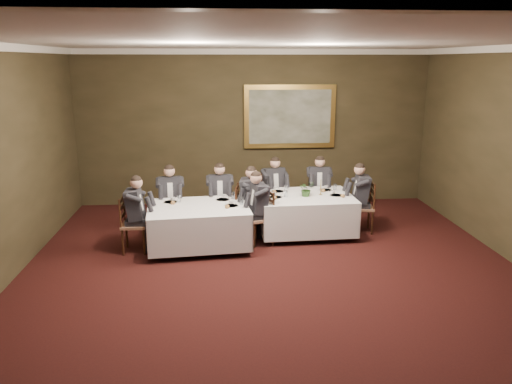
{
  "coord_description": "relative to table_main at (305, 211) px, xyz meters",
  "views": [
    {
      "loc": [
        -0.83,
        -6.37,
        3.25
      ],
      "look_at": [
        -0.22,
        1.56,
        1.15
      ],
      "focal_mm": 35.0,
      "sensor_mm": 36.0,
      "label": 1
    }
  ],
  "objects": [
    {
      "name": "centerpiece",
      "position": [
        0.0,
        -0.05,
        0.47
      ],
      "size": [
        0.35,
        0.33,
        0.31
      ],
      "primitive_type": "imported",
      "rotation": [
        0.0,
        0.0,
        0.43
      ],
      "color": "#2D5926",
      "rests_on": "table_main"
    },
    {
      "name": "diner_sec_endleft",
      "position": [
        -3.13,
        -0.68,
        0.06
      ],
      "size": [
        0.48,
        0.42,
        1.35
      ],
      "rotation": [
        0.0,
        0.0,
        -1.58
      ],
      "color": "black",
      "rests_on": "chair_sec_endleft"
    },
    {
      "name": "place_setting_table_main",
      "position": [
        -0.44,
        0.38,
        0.35
      ],
      "size": [
        0.33,
        0.31,
        0.14
      ],
      "color": "white",
      "rests_on": "table_main"
    },
    {
      "name": "candlestick",
      "position": [
        0.3,
        0.04,
        0.48
      ],
      "size": [
        0.07,
        0.07,
        0.45
      ],
      "color": "gold",
      "rests_on": "table_main"
    },
    {
      "name": "ceiling",
      "position": [
        -0.82,
        -2.69,
        3.05
      ],
      "size": [
        8.0,
        10.0,
        0.1
      ],
      "primitive_type": "cube",
      "color": "silver",
      "rests_on": "back_wall"
    },
    {
      "name": "chair_main_backleft",
      "position": [
        -0.52,
        0.9,
        -0.17
      ],
      "size": [
        0.53,
        0.52,
        1.0
      ],
      "rotation": [
        0.0,
        0.0,
        3.41
      ],
      "color": "#8A6246",
      "rests_on": "ground"
    },
    {
      "name": "chair_main_backright",
      "position": [
        0.45,
        0.94,
        -0.17
      ],
      "size": [
        0.49,
        0.47,
        1.0
      ],
      "rotation": [
        0.0,
        0.0,
        3.02
      ],
      "color": "#8A6246",
      "rests_on": "ground"
    },
    {
      "name": "diner_sec_backleft",
      "position": [
        -2.58,
        0.27,
        0.06
      ],
      "size": [
        0.45,
        0.52,
        1.35
      ],
      "rotation": [
        0.0,
        0.0,
        3.24
      ],
      "color": "black",
      "rests_on": "chair_sec_backleft"
    },
    {
      "name": "place_setting_table_second",
      "position": [
        -2.47,
        -0.23,
        0.35
      ],
      "size": [
        0.33,
        0.31,
        0.14
      ],
      "color": "white",
      "rests_on": "table_second"
    },
    {
      "name": "diner_sec_backright",
      "position": [
        -1.63,
        0.36,
        0.06
      ],
      "size": [
        0.43,
        0.49,
        1.35
      ],
      "rotation": [
        0.0,
        0.0,
        3.16
      ],
      "color": "black",
      "rests_on": "chair_sec_backright"
    },
    {
      "name": "chair_sec_backright",
      "position": [
        -1.63,
        0.37,
        -0.17
      ],
      "size": [
        0.45,
        0.43,
        1.0
      ],
      "rotation": [
        0.0,
        0.0,
        3.16
      ],
      "color": "#8A6246",
      "rests_on": "ground"
    },
    {
      "name": "diner_main_endright",
      "position": [
        1.12,
        0.04,
        0.06
      ],
      "size": [
        0.52,
        0.45,
        1.35
      ],
      "rotation": [
        0.0,
        0.0,
        1.46
      ],
      "color": "black",
      "rests_on": "chair_main_endright"
    },
    {
      "name": "diner_main_backleft",
      "position": [
        -0.52,
        0.89,
        0.06
      ],
      "size": [
        0.51,
        0.57,
        1.35
      ],
      "rotation": [
        0.0,
        0.0,
        3.41
      ],
      "color": "black",
      "rests_on": "chair_main_backleft"
    },
    {
      "name": "table_main",
      "position": [
        0.0,
        0.0,
        0.0
      ],
      "size": [
        1.84,
        1.43,
        0.67
      ],
      "rotation": [
        0.0,
        0.0,
        0.04
      ],
      "color": "black",
      "rests_on": "ground"
    },
    {
      "name": "diner_main_endleft",
      "position": [
        -1.12,
        -0.04,
        0.06
      ],
      "size": [
        0.53,
        0.47,
        1.35
      ],
      "rotation": [
        0.0,
        0.0,
        -1.72
      ],
      "color": "black",
      "rests_on": "chair_main_endleft"
    },
    {
      "name": "back_wall",
      "position": [
        -0.82,
        2.31,
        1.3
      ],
      "size": [
        8.0,
        0.1,
        3.5
      ],
      "primitive_type": "cube",
      "color": "#302918",
      "rests_on": "ground"
    },
    {
      "name": "chair_main_endright",
      "position": [
        1.13,
        0.04,
        -0.17
      ],
      "size": [
        0.46,
        0.48,
        1.0
      ],
      "rotation": [
        0.0,
        0.0,
        1.46
      ],
      "color": "#8A6246",
      "rests_on": "ground"
    },
    {
      "name": "chair_sec_endleft",
      "position": [
        -3.14,
        -0.68,
        -0.17
      ],
      "size": [
        0.42,
        0.44,
        1.0
      ],
      "rotation": [
        0.0,
        0.0,
        -1.58
      ],
      "color": "#8A6246",
      "rests_on": "ground"
    },
    {
      "name": "ground",
      "position": [
        -0.82,
        -2.69,
        -0.45
      ],
      "size": [
        10.0,
        10.0,
        0.0
      ],
      "primitive_type": "plane",
      "color": "black",
      "rests_on": "ground"
    },
    {
      "name": "chair_sec_backleft",
      "position": [
        -2.58,
        0.28,
        -0.17
      ],
      "size": [
        0.48,
        0.46,
        1.0
      ],
      "rotation": [
        0.0,
        0.0,
        3.24
      ],
      "color": "#8A6246",
      "rests_on": "ground"
    },
    {
      "name": "painting",
      "position": [
        0.0,
        2.25,
        1.57
      ],
      "size": [
        2.08,
        0.09,
        1.43
      ],
      "color": "#E0A652",
      "rests_on": "back_wall"
    },
    {
      "name": "diner_sec_endright",
      "position": [
        -0.91,
        -0.48,
        0.06
      ],
      "size": [
        0.57,
        0.51,
        1.35
      ],
      "rotation": [
        0.0,
        0.0,
        1.83
      ],
      "color": "black",
      "rests_on": "chair_sec_endright"
    },
    {
      "name": "diner_main_backright",
      "position": [
        0.44,
        0.93,
        0.06
      ],
      "size": [
        0.45,
        0.52,
        1.35
      ],
      "rotation": [
        0.0,
        0.0,
        3.02
      ],
      "color": "black",
      "rests_on": "chair_main_backright"
    },
    {
      "name": "table_second",
      "position": [
        -2.02,
        -0.58,
        -0.0
      ],
      "size": [
        1.89,
        1.51,
        0.67
      ],
      "rotation": [
        0.0,
        0.0,
        0.09
      ],
      "color": "black",
      "rests_on": "ground"
    },
    {
      "name": "chair_sec_endright",
      "position": [
        -0.9,
        -0.48,
        -0.17
      ],
      "size": [
        0.52,
        0.53,
        1.0
      ],
      "rotation": [
        0.0,
        0.0,
        1.83
      ],
      "color": "#8A6246",
      "rests_on": "ground"
    },
    {
      "name": "chair_main_endleft",
      "position": [
        -1.13,
        -0.04,
        -0.17
      ],
      "size": [
        0.48,
        0.5,
        1.0
      ],
      "rotation": [
        0.0,
        0.0,
        -1.72
      ],
      "color": "#8A6246",
      "rests_on": "ground"
    },
    {
      "name": "crown_molding",
      "position": [
        -0.82,
        -2.69,
        2.99
      ],
      "size": [
        8.0,
        10.0,
        0.12
      ],
      "color": "white",
      "rests_on": "back_wall"
    }
  ]
}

